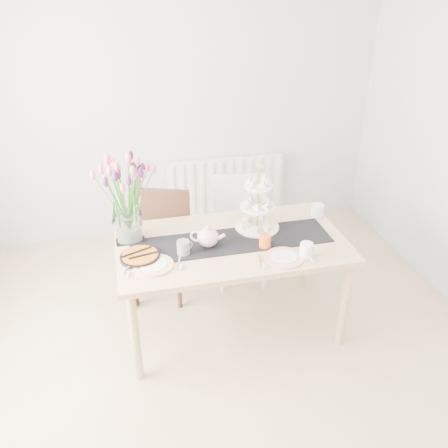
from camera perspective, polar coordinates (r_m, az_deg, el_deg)
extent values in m
plane|color=tan|center=(3.31, 0.65, -19.13)|extent=(4.50, 4.50, 0.00)
plane|color=#B5B7B9|center=(4.58, -6.23, 13.99)|extent=(4.00, 0.00, 4.00)
cube|color=white|center=(4.89, 0.21, 4.57)|extent=(1.20, 0.08, 0.60)
cube|color=tan|center=(3.33, 0.90, -2.39)|extent=(1.60, 0.90, 0.04)
cylinder|color=tan|center=(3.18, -10.63, -13.22)|extent=(0.06, 0.06, 0.71)
cylinder|color=tan|center=(3.49, 14.31, -9.33)|extent=(0.06, 0.06, 0.71)
cylinder|color=tan|center=(3.78, -11.43, -5.64)|extent=(0.06, 0.06, 0.71)
cylinder|color=tan|center=(4.04, 9.62, -2.97)|extent=(0.06, 0.06, 0.71)
cube|color=#361A13|center=(3.87, -7.66, -2.87)|extent=(0.55, 0.55, 0.04)
cube|color=#361A13|center=(3.92, -7.23, 1.42)|extent=(0.42, 0.18, 0.41)
cylinder|color=#361A13|center=(3.90, -10.64, -6.97)|extent=(0.04, 0.04, 0.42)
cylinder|color=#361A13|center=(3.81, -5.41, -7.41)|extent=(0.04, 0.04, 0.42)
cylinder|color=#361A13|center=(4.18, -9.30, -4.13)|extent=(0.04, 0.04, 0.42)
cylinder|color=#361A13|center=(4.10, -4.43, -4.48)|extent=(0.04, 0.04, 0.42)
cube|color=silver|center=(4.01, 2.10, -1.07)|extent=(0.50, 0.50, 0.04)
cube|color=silver|center=(4.08, 1.77, 3.19)|extent=(0.45, 0.10, 0.43)
cylinder|color=silver|center=(3.97, -0.18, -5.49)|extent=(0.04, 0.04, 0.44)
cylinder|color=silver|center=(4.02, 4.95, -5.17)|extent=(0.04, 0.04, 0.44)
cylinder|color=silver|center=(4.27, -0.68, -2.79)|extent=(0.04, 0.04, 0.44)
cylinder|color=silver|center=(4.31, 4.09, -2.52)|extent=(0.04, 0.04, 0.44)
cube|color=black|center=(3.32, 0.90, -2.04)|extent=(1.40, 0.35, 0.01)
cube|color=silver|center=(3.38, -11.39, -0.27)|extent=(0.20, 0.20, 0.20)
cylinder|color=gold|center=(3.38, 4.12, 2.91)|extent=(0.01, 0.01, 0.47)
cylinder|color=white|center=(3.48, 4.00, -0.34)|extent=(0.32, 0.32, 0.01)
cylinder|color=white|center=(3.40, 4.09, 2.10)|extent=(0.26, 0.26, 0.01)
cylinder|color=white|center=(3.34, 4.18, 4.57)|extent=(0.20, 0.20, 0.01)
cylinder|color=white|center=(3.71, 11.15, 1.62)|extent=(0.13, 0.13, 0.10)
cylinder|color=black|center=(3.18, -10.05, -3.93)|extent=(0.27, 0.27, 0.02)
cylinder|color=#C3681B|center=(3.17, -10.07, -3.69)|extent=(0.24, 0.24, 0.01)
cylinder|color=slate|center=(3.16, -4.91, -2.89)|extent=(0.12, 0.12, 0.10)
cylinder|color=white|center=(3.17, 9.87, -3.13)|extent=(0.11, 0.11, 0.10)
cylinder|color=#E55A19|center=(3.24, 4.95, -2.08)|extent=(0.10, 0.10, 0.10)
cylinder|color=silver|center=(3.09, -8.50, -4.92)|extent=(0.31, 0.31, 0.01)
cylinder|color=white|center=(3.16, 7.26, -4.04)|extent=(0.30, 0.30, 0.01)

